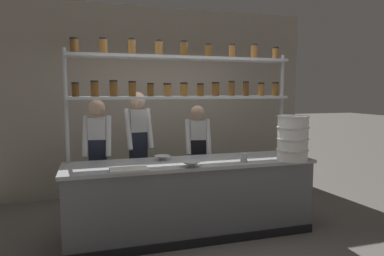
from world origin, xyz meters
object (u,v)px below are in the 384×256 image
Objects in this scene: cutting_board at (129,169)px; chef_right at (198,152)px; chef_left at (98,154)px; chef_center at (138,145)px; container_stack at (293,138)px; prep_bowl_near_left at (191,164)px; prep_bowl_center_front at (162,158)px; spice_shelf_unit at (183,82)px; serving_cup_front at (244,158)px.

chef_right is at bearing 42.58° from cutting_board.
chef_center is at bearing 18.63° from chef_left.
chef_right is 1.39m from container_stack.
chef_center reaches higher than prep_bowl_near_left.
prep_bowl_near_left is at bearing -64.21° from prep_bowl_center_front.
container_stack reaches higher than prep_bowl_center_front.
prep_bowl_center_front is (0.46, 0.45, 0.01)m from cutting_board.
container_stack reaches higher than prep_bowl_near_left.
spice_shelf_unit reaches higher than cutting_board.
spice_shelf_unit reaches higher than chef_right.
container_stack is (2.28, -0.96, 0.24)m from chef_left.
prep_bowl_center_front is at bearing -76.71° from chef_center.
chef_right is (1.38, 0.07, -0.07)m from chef_left.
serving_cup_front is at bearing -64.81° from chef_right.
chef_right is 7.79× the size of prep_bowl_center_front.
chef_center is 2.04m from container_stack.
serving_cup_front reaches higher than cutting_board.
chef_left is (-1.06, 0.32, -0.93)m from spice_shelf_unit.
cutting_board is 3.76× the size of serving_cup_front.
container_stack reaches higher than cutting_board.
container_stack is at bearing -0.62° from cutting_board.
chef_right is 1.48m from cutting_board.
container_stack is at bearing -17.14° from prep_bowl_center_front.
spice_shelf_unit is 1.12m from chef_right.
spice_shelf_unit reaches higher than prep_bowl_center_front.
serving_cup_front is at bearing -43.52° from spice_shelf_unit.
prep_bowl_near_left is (-0.40, -1.03, 0.06)m from chef_right.
spice_shelf_unit is 1.53m from container_stack.
chef_center is 1.50m from serving_cup_front.
prep_bowl_center_front is at bearing 44.23° from cutting_board.
serving_cup_front is (0.28, -0.96, 0.08)m from chef_right.
chef_right is at bearing -9.31° from chef_center.
container_stack is 1.61m from prep_bowl_center_front.
spice_shelf_unit is 5.26× the size of container_stack.
spice_shelf_unit is 1.13m from prep_bowl_near_left.
cutting_board is at bearing 179.38° from container_stack.
spice_shelf_unit is 1.23m from serving_cup_front.
container_stack is at bearing -39.74° from chef_right.
prep_bowl_near_left is (-1.29, -0.00, -0.24)m from container_stack.
cutting_board is 1.99× the size of prep_bowl_center_front.
chef_left is at bearing 147.20° from prep_bowl_center_front.
chef_left is 8.27× the size of prep_bowl_center_front.
spice_shelf_unit is 7.22× the size of cutting_board.
chef_left reaches higher than container_stack.
container_stack is at bearing 0.14° from prep_bowl_near_left.
spice_shelf_unit reaches higher than prep_bowl_near_left.
prep_bowl_center_front is at bearing 155.91° from serving_cup_front.
chef_left is 3.02× the size of container_stack.
chef_left reaches higher than cutting_board.
chef_right is at bearing 106.03° from serving_cup_front.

